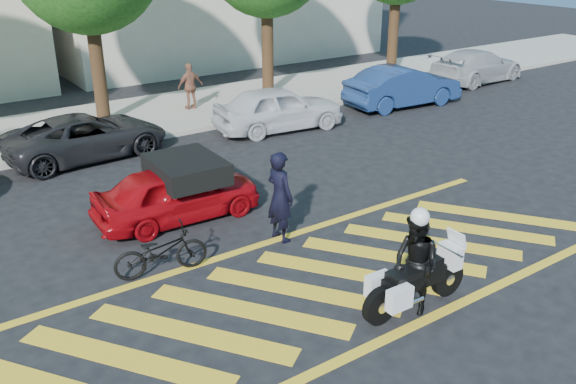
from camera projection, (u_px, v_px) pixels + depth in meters
ground at (329, 281)px, 11.22m from camera, size 90.00×90.00×0.00m
sidewalk at (105, 123)px, 20.26m from camera, size 60.00×5.00×0.15m
crosswalk at (327, 281)px, 11.20m from camera, size 12.33×4.00×0.01m
officer_bike at (280, 197)px, 12.39m from camera, size 0.53×0.75×1.92m
bicycle at (161, 252)px, 11.29m from camera, size 1.83×0.91×0.92m
police_motorcycle at (414, 282)px, 10.18m from camera, size 2.22×0.71×0.98m
officer_moto at (416, 264)px, 10.03m from camera, size 0.68×0.86×1.74m
red_convertible at (177, 193)px, 13.43m from camera, size 3.73×1.60×1.26m
parked_mid_left at (87, 136)px, 17.17m from camera, size 4.64×2.38×1.25m
parked_mid_right at (279, 108)px, 19.57m from camera, size 4.39×2.19×1.44m
parked_right at (403, 86)px, 22.30m from camera, size 4.58×1.93×1.47m
parked_far_right at (477, 66)px, 25.94m from camera, size 4.90×2.26×1.39m
pedestrian_right at (190, 86)px, 21.37m from camera, size 0.96×0.42×1.62m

